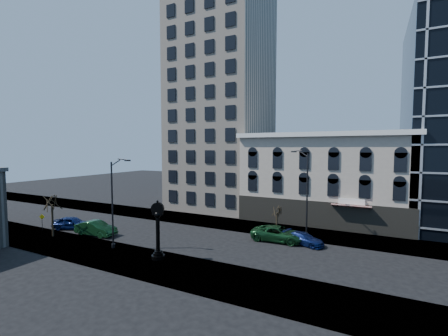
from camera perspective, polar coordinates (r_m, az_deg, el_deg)
The scene contains 15 objects.
ground at distance 35.46m, azimuth -5.97°, elevation -13.30°, with size 160.00×160.00×0.00m, color black.
sidewalk_far at distance 42.13m, azimuth 0.03°, elevation -10.43°, with size 160.00×6.00×0.12m, color gray.
sidewalk_near at distance 29.41m, azimuth -14.84°, elevation -16.94°, with size 160.00×6.00×0.12m, color gray.
cream_tower at distance 54.05m, azimuth -0.56°, elevation 13.28°, with size 15.90×15.40×42.50m.
victorian_row at distance 45.02m, azimuth 18.53°, elevation -2.03°, with size 22.60×11.19×12.50m.
street_clock at distance 29.05m, azimuth -12.49°, elevation -11.88°, with size 1.25×1.25×5.50m.
street_lamp_near at distance 32.17m, azimuth -19.62°, elevation -2.09°, with size 2.42×0.74×9.43m.
street_lamp_far at distance 36.31m, azimuth 14.61°, elevation -0.34°, with size 2.55×1.18×10.27m.
bare_tree_near at distance 40.20m, azimuth -29.99°, elevation -4.90°, with size 3.53×3.53×6.06m.
bare_tree_far at distance 37.19m, azimuth 10.05°, elevation -7.60°, with size 2.31×2.31×3.96m.
warning_sign at distance 43.93m, azimuth -31.35°, elevation -8.35°, with size 0.65×0.31×2.13m.
car_near_a at distance 43.78m, azimuth -27.00°, elevation -9.29°, with size 1.92×4.78×1.63m, color #0C194C.
car_near_b at distance 39.54m, azimuth -23.20°, elevation -10.51°, with size 1.80×5.16×1.70m, color #143F1E.
car_far_a at distance 34.85m, azimuth 10.23°, elevation -12.23°, with size 2.75×5.96×1.66m, color #143F1E.
car_far_b at distance 34.26m, azimuth 14.93°, elevation -12.90°, with size 1.81×4.46×1.29m, color #0C194C.
Camera 1 is at (18.44, -28.44, 10.41)m, focal length 24.00 mm.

